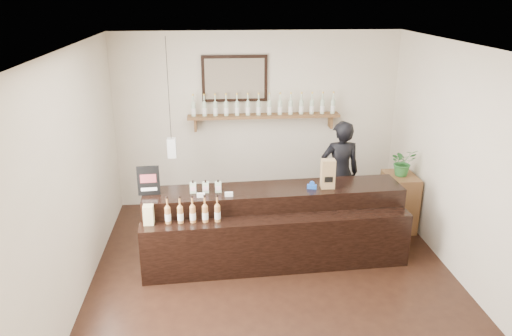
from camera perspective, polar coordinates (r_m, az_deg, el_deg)
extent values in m
plane|color=black|center=(6.29, 2.18, -12.73)|extent=(5.00, 5.00, 0.00)
plane|color=beige|center=(8.05, 0.10, 5.48)|extent=(4.50, 0.00, 4.50)
plane|color=beige|center=(3.47, 7.77, -15.15)|extent=(4.50, 0.00, 4.50)
plane|color=beige|center=(5.84, -20.13, -1.33)|extent=(0.00, 5.00, 5.00)
plane|color=beige|center=(6.35, 22.93, -0.02)|extent=(0.00, 5.00, 5.00)
plane|color=white|center=(5.35, 2.57, 13.52)|extent=(5.00, 5.00, 0.00)
cube|color=brown|center=(7.91, 0.91, 5.97)|extent=(2.40, 0.25, 0.04)
cube|color=brown|center=(7.93, -6.93, 4.97)|extent=(0.04, 0.20, 0.20)
cube|color=brown|center=(8.14, 8.50, 5.29)|extent=(0.04, 0.20, 0.20)
cube|color=black|center=(7.85, -2.46, 10.19)|extent=(1.02, 0.04, 0.72)
cube|color=#453B2C|center=(7.83, -2.45, 10.16)|extent=(0.92, 0.01, 0.62)
cube|color=white|center=(7.21, -9.60, 2.28)|extent=(0.12, 0.12, 0.28)
cylinder|color=black|center=(7.01, -9.99, 8.89)|extent=(0.01, 0.01, 1.41)
cylinder|color=beige|center=(7.84, -7.16, 6.62)|extent=(0.07, 0.07, 0.20)
cone|color=beige|center=(7.82, -7.20, 7.53)|extent=(0.07, 0.07, 0.05)
cylinder|color=beige|center=(7.80, -7.22, 7.96)|extent=(0.02, 0.02, 0.07)
cylinder|color=gold|center=(7.79, -7.23, 8.30)|extent=(0.03, 0.03, 0.02)
cylinder|color=white|center=(7.85, -7.15, 6.48)|extent=(0.07, 0.07, 0.09)
cylinder|color=beige|center=(7.84, -5.91, 6.67)|extent=(0.07, 0.07, 0.20)
cone|color=beige|center=(7.81, -5.95, 7.57)|extent=(0.07, 0.07, 0.05)
cylinder|color=beige|center=(7.80, -5.96, 8.00)|extent=(0.02, 0.02, 0.07)
cylinder|color=gold|center=(7.79, -5.97, 8.34)|extent=(0.03, 0.03, 0.02)
cylinder|color=white|center=(7.84, -5.91, 6.52)|extent=(0.07, 0.07, 0.09)
cylinder|color=beige|center=(7.84, -4.67, 6.70)|extent=(0.07, 0.07, 0.20)
cone|color=beige|center=(7.81, -4.70, 7.61)|extent=(0.07, 0.07, 0.05)
cylinder|color=beige|center=(7.80, -4.71, 8.04)|extent=(0.02, 0.02, 0.07)
cylinder|color=gold|center=(7.79, -4.72, 8.38)|extent=(0.03, 0.03, 0.02)
cylinder|color=white|center=(7.84, -4.67, 6.56)|extent=(0.07, 0.07, 0.09)
cylinder|color=beige|center=(7.84, -3.42, 6.74)|extent=(0.07, 0.07, 0.20)
cone|color=beige|center=(7.81, -3.44, 7.65)|extent=(0.07, 0.07, 0.05)
cylinder|color=beige|center=(7.80, -3.45, 8.08)|extent=(0.02, 0.02, 0.07)
cylinder|color=gold|center=(7.79, -3.46, 8.42)|extent=(0.03, 0.03, 0.02)
cylinder|color=white|center=(7.84, -3.42, 6.59)|extent=(0.07, 0.07, 0.09)
cylinder|color=beige|center=(7.85, -2.18, 6.77)|extent=(0.07, 0.07, 0.20)
cone|color=beige|center=(7.82, -2.19, 7.68)|extent=(0.07, 0.07, 0.05)
cylinder|color=beige|center=(7.81, -2.20, 8.11)|extent=(0.02, 0.02, 0.07)
cylinder|color=gold|center=(7.80, -2.20, 8.45)|extent=(0.03, 0.03, 0.02)
cylinder|color=white|center=(7.85, -2.18, 6.62)|extent=(0.07, 0.07, 0.09)
cylinder|color=beige|center=(7.86, -0.94, 6.80)|extent=(0.07, 0.07, 0.20)
cone|color=beige|center=(7.83, -0.94, 7.70)|extent=(0.07, 0.07, 0.05)
cylinder|color=beige|center=(7.82, -0.95, 8.13)|extent=(0.02, 0.02, 0.07)
cylinder|color=gold|center=(7.81, -0.95, 8.47)|extent=(0.03, 0.03, 0.02)
cylinder|color=white|center=(7.86, -0.94, 6.65)|extent=(0.07, 0.07, 0.09)
cylinder|color=beige|center=(7.87, 0.30, 6.82)|extent=(0.07, 0.07, 0.20)
cone|color=beige|center=(7.84, 0.30, 7.73)|extent=(0.07, 0.07, 0.05)
cylinder|color=beige|center=(7.83, 0.30, 8.16)|extent=(0.02, 0.02, 0.07)
cylinder|color=gold|center=(7.82, 0.30, 8.49)|extent=(0.03, 0.03, 0.02)
cylinder|color=white|center=(7.87, 0.30, 6.68)|extent=(0.07, 0.07, 0.09)
cylinder|color=beige|center=(7.89, 1.53, 6.84)|extent=(0.07, 0.07, 0.20)
cone|color=beige|center=(7.86, 1.54, 7.75)|extent=(0.07, 0.07, 0.05)
cylinder|color=beige|center=(7.85, 1.54, 8.18)|extent=(0.02, 0.02, 0.07)
cylinder|color=gold|center=(7.84, 1.55, 8.51)|extent=(0.03, 0.03, 0.02)
cylinder|color=white|center=(7.89, 1.53, 6.70)|extent=(0.07, 0.07, 0.09)
cylinder|color=beige|center=(7.91, 2.76, 6.86)|extent=(0.07, 0.07, 0.20)
cone|color=beige|center=(7.88, 2.77, 7.76)|extent=(0.07, 0.07, 0.05)
cylinder|color=beige|center=(7.87, 2.78, 8.19)|extent=(0.02, 0.02, 0.07)
cylinder|color=gold|center=(7.86, 2.79, 8.53)|extent=(0.03, 0.03, 0.02)
cylinder|color=white|center=(7.91, 2.76, 6.72)|extent=(0.07, 0.07, 0.09)
cylinder|color=beige|center=(7.93, 3.98, 6.88)|extent=(0.07, 0.07, 0.20)
cone|color=beige|center=(7.90, 4.00, 7.78)|extent=(0.07, 0.07, 0.05)
cylinder|color=beige|center=(7.89, 4.01, 8.20)|extent=(0.02, 0.02, 0.07)
cylinder|color=gold|center=(7.88, 4.02, 8.54)|extent=(0.03, 0.03, 0.02)
cylinder|color=white|center=(7.94, 3.98, 6.73)|extent=(0.07, 0.07, 0.09)
cylinder|color=beige|center=(7.96, 5.19, 6.89)|extent=(0.07, 0.07, 0.20)
cone|color=beige|center=(7.93, 5.22, 7.78)|extent=(0.07, 0.07, 0.05)
cylinder|color=beige|center=(7.92, 5.23, 8.21)|extent=(0.02, 0.02, 0.07)
cylinder|color=gold|center=(7.91, 5.24, 8.54)|extent=(0.03, 0.03, 0.02)
cylinder|color=white|center=(7.96, 5.19, 6.75)|extent=(0.07, 0.07, 0.09)
cylinder|color=beige|center=(7.99, 6.40, 6.90)|extent=(0.07, 0.07, 0.20)
cone|color=beige|center=(7.96, 6.43, 7.79)|extent=(0.07, 0.07, 0.05)
cylinder|color=beige|center=(7.95, 6.45, 8.21)|extent=(0.02, 0.02, 0.07)
cylinder|color=gold|center=(7.94, 6.46, 8.54)|extent=(0.03, 0.03, 0.02)
cylinder|color=white|center=(8.00, 6.39, 6.76)|extent=(0.07, 0.07, 0.09)
cylinder|color=beige|center=(8.03, 7.59, 6.90)|extent=(0.07, 0.07, 0.20)
cone|color=beige|center=(8.00, 7.63, 7.79)|extent=(0.07, 0.07, 0.05)
cylinder|color=beige|center=(7.99, 7.65, 8.21)|extent=(0.02, 0.02, 0.07)
cylinder|color=gold|center=(7.98, 7.66, 8.54)|extent=(0.03, 0.03, 0.02)
cylinder|color=white|center=(8.03, 7.58, 6.76)|extent=(0.07, 0.07, 0.09)
cylinder|color=beige|center=(8.06, 8.77, 6.91)|extent=(0.07, 0.07, 0.20)
cone|color=beige|center=(8.04, 8.82, 7.79)|extent=(0.07, 0.07, 0.05)
cylinder|color=beige|center=(8.03, 8.84, 8.21)|extent=(0.02, 0.02, 0.07)
cylinder|color=gold|center=(8.02, 8.86, 8.54)|extent=(0.03, 0.03, 0.02)
cylinder|color=white|center=(8.07, 8.76, 6.77)|extent=(0.07, 0.07, 0.09)
cube|color=black|center=(6.68, 2.02, -6.08)|extent=(3.40, 0.77, 0.94)
cube|color=black|center=(6.34, 2.51, -8.75)|extent=(3.38, 0.47, 0.71)
cube|color=white|center=(6.23, -6.32, -3.11)|extent=(0.10, 0.04, 0.05)
cube|color=white|center=(6.23, -3.12, -3.02)|extent=(0.10, 0.04, 0.05)
cube|color=#D5C282|center=(6.16, -12.14, -5.76)|extent=(0.12, 0.12, 0.12)
cube|color=#D5C282|center=(6.11, -12.22, -4.74)|extent=(0.12, 0.12, 0.12)
cube|color=beige|center=(6.38, -7.20, -2.24)|extent=(0.08, 0.08, 0.13)
cube|color=#F2BCC9|center=(6.34, -7.21, -2.39)|extent=(0.07, 0.00, 0.06)
cylinder|color=black|center=(6.35, -7.23, -1.58)|extent=(0.02, 0.02, 0.03)
cube|color=beige|center=(6.38, -5.77, -2.20)|extent=(0.08, 0.08, 0.13)
cube|color=#F2BCC9|center=(6.33, -5.78, -2.35)|extent=(0.07, 0.00, 0.06)
cylinder|color=black|center=(6.35, -5.80, -1.54)|extent=(0.02, 0.02, 0.03)
cube|color=beige|center=(6.37, -4.35, -2.16)|extent=(0.08, 0.08, 0.13)
cube|color=#F2BCC9|center=(6.33, -4.34, -2.31)|extent=(0.07, 0.00, 0.06)
cylinder|color=black|center=(6.35, -4.36, -1.49)|extent=(0.02, 0.02, 0.03)
cylinder|color=#AF723B|center=(6.11, -10.04, -5.36)|extent=(0.07, 0.07, 0.20)
cone|color=#AF723B|center=(6.06, -10.11, -4.27)|extent=(0.07, 0.07, 0.05)
cylinder|color=#AF723B|center=(6.04, -10.14, -3.75)|extent=(0.02, 0.02, 0.07)
cylinder|color=black|center=(6.02, -10.17, -3.34)|extent=(0.03, 0.03, 0.02)
cylinder|color=white|center=(6.12, -10.03, -5.53)|extent=(0.07, 0.07, 0.09)
cylinder|color=#AF723B|center=(6.10, -8.64, -5.33)|extent=(0.07, 0.07, 0.20)
cone|color=#AF723B|center=(6.05, -8.70, -4.24)|extent=(0.07, 0.07, 0.05)
cylinder|color=#AF723B|center=(6.02, -8.73, -3.72)|extent=(0.02, 0.02, 0.07)
cylinder|color=black|center=(6.01, -8.75, -3.31)|extent=(0.03, 0.03, 0.02)
cylinder|color=white|center=(6.11, -8.63, -5.50)|extent=(0.07, 0.07, 0.09)
cylinder|color=#AF723B|center=(6.09, -7.24, -5.30)|extent=(0.07, 0.07, 0.20)
cone|color=#AF723B|center=(6.04, -7.29, -4.20)|extent=(0.07, 0.07, 0.05)
cylinder|color=#AF723B|center=(6.02, -7.31, -3.68)|extent=(0.02, 0.02, 0.07)
cylinder|color=black|center=(6.00, -7.33, -3.27)|extent=(0.03, 0.03, 0.02)
cylinder|color=white|center=(6.10, -7.23, -5.47)|extent=(0.07, 0.07, 0.09)
cylinder|color=#AF723B|center=(6.09, -5.83, -5.26)|extent=(0.07, 0.07, 0.20)
cone|color=#AF723B|center=(6.03, -5.87, -4.17)|extent=(0.07, 0.07, 0.05)
cylinder|color=#AF723B|center=(6.01, -5.89, -3.64)|extent=(0.02, 0.02, 0.07)
cylinder|color=black|center=(5.99, -5.91, -3.23)|extent=(0.03, 0.03, 0.02)
cylinder|color=white|center=(6.09, -5.83, -5.43)|extent=(0.07, 0.07, 0.09)
cylinder|color=#AF723B|center=(6.08, -4.43, -5.22)|extent=(0.07, 0.07, 0.20)
cone|color=#AF723B|center=(6.03, -4.46, -4.13)|extent=(0.07, 0.07, 0.05)
cylinder|color=#AF723B|center=(6.01, -4.47, -3.60)|extent=(0.02, 0.02, 0.07)
cylinder|color=black|center=(5.99, -4.48, -3.19)|extent=(0.03, 0.03, 0.02)
cylinder|color=white|center=(6.09, -4.42, -5.39)|extent=(0.07, 0.07, 0.09)
cube|color=black|center=(6.35, -12.19, -1.43)|extent=(0.28, 0.04, 0.38)
cube|color=#98373D|center=(6.32, -12.22, -1.19)|extent=(0.20, 0.01, 0.11)
cube|color=white|center=(6.37, -12.13, -2.39)|extent=(0.20, 0.01, 0.04)
cube|color=#8A6242|center=(6.50, 8.21, -0.66)|extent=(0.18, 0.14, 0.38)
cube|color=black|center=(6.46, 8.32, -1.33)|extent=(0.11, 0.01, 0.08)
cube|color=blue|center=(6.50, 6.41, -2.14)|extent=(0.13, 0.08, 0.06)
cylinder|color=blue|center=(6.48, 6.42, -1.78)|extent=(0.07, 0.04, 0.07)
cube|color=brown|center=(7.68, 15.99, -3.73)|extent=(0.42, 0.58, 0.84)
imported|color=#2C702F|center=(7.47, 16.43, 0.65)|extent=(0.41, 0.37, 0.40)
imported|color=black|center=(7.48, 9.60, 0.16)|extent=(0.67, 0.45, 1.82)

